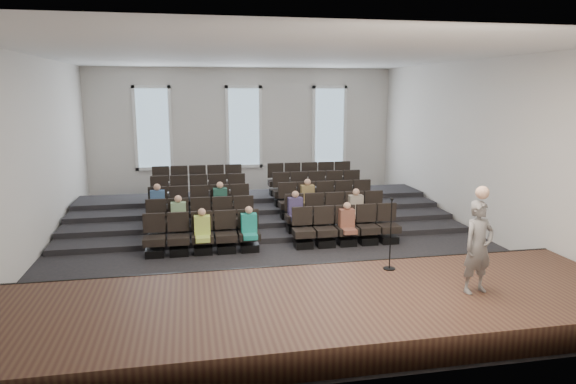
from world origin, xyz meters
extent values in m
plane|color=black|center=(0.00, 0.00, 0.00)|extent=(14.00, 14.00, 0.00)
cube|color=white|center=(0.00, 0.00, 5.01)|extent=(12.00, 14.00, 0.02)
cube|color=silver|center=(0.00, 7.02, 2.50)|extent=(12.00, 0.04, 5.00)
cube|color=silver|center=(0.00, -7.02, 2.50)|extent=(12.00, 0.04, 5.00)
cube|color=silver|center=(-6.02, 0.00, 2.50)|extent=(0.04, 14.00, 5.00)
cube|color=silver|center=(6.02, 0.00, 2.50)|extent=(0.04, 14.00, 5.00)
cube|color=#452D1D|center=(0.00, -5.10, 0.25)|extent=(11.80, 3.60, 0.50)
cube|color=black|center=(0.00, -3.33, 0.25)|extent=(11.80, 0.06, 0.52)
cube|color=black|center=(0.00, 2.33, 0.07)|extent=(11.80, 4.80, 0.15)
cube|color=black|center=(0.00, 2.85, 0.15)|extent=(11.80, 3.75, 0.30)
cube|color=black|center=(0.00, 3.38, 0.22)|extent=(11.80, 2.70, 0.45)
cube|color=black|center=(0.00, 3.90, 0.30)|extent=(11.80, 1.65, 0.60)
cube|color=black|center=(-3.13, -0.60, 0.10)|extent=(0.47, 0.43, 0.20)
cube|color=black|center=(-3.13, -0.60, 0.41)|extent=(0.55, 0.50, 0.19)
cube|color=black|center=(-3.13, -0.39, 0.82)|extent=(0.55, 0.08, 0.50)
cube|color=black|center=(-2.53, -0.60, 0.10)|extent=(0.47, 0.43, 0.20)
cube|color=black|center=(-2.53, -0.60, 0.41)|extent=(0.55, 0.50, 0.19)
cube|color=black|center=(-2.53, -0.39, 0.82)|extent=(0.55, 0.08, 0.50)
cube|color=black|center=(-1.93, -0.60, 0.10)|extent=(0.47, 0.43, 0.20)
cube|color=black|center=(-1.93, -0.60, 0.41)|extent=(0.55, 0.50, 0.19)
cube|color=black|center=(-1.93, -0.39, 0.82)|extent=(0.55, 0.08, 0.50)
cube|color=black|center=(-1.33, -0.60, 0.10)|extent=(0.47, 0.43, 0.20)
cube|color=black|center=(-1.33, -0.60, 0.41)|extent=(0.55, 0.50, 0.19)
cube|color=black|center=(-1.33, -0.39, 0.82)|extent=(0.55, 0.08, 0.50)
cube|color=black|center=(-0.73, -0.60, 0.10)|extent=(0.47, 0.43, 0.20)
cube|color=black|center=(-0.73, -0.60, 0.41)|extent=(0.55, 0.50, 0.19)
cube|color=black|center=(-0.73, -0.39, 0.82)|extent=(0.55, 0.08, 0.50)
cube|color=black|center=(0.73, -0.60, 0.10)|extent=(0.47, 0.43, 0.20)
cube|color=black|center=(0.73, -0.60, 0.41)|extent=(0.55, 0.50, 0.19)
cube|color=black|center=(0.73, -0.39, 0.82)|extent=(0.55, 0.08, 0.50)
cube|color=black|center=(1.33, -0.60, 0.10)|extent=(0.47, 0.43, 0.20)
cube|color=black|center=(1.33, -0.60, 0.41)|extent=(0.55, 0.50, 0.19)
cube|color=black|center=(1.33, -0.39, 0.82)|extent=(0.55, 0.08, 0.50)
cube|color=black|center=(1.93, -0.60, 0.10)|extent=(0.47, 0.43, 0.20)
cube|color=black|center=(1.93, -0.60, 0.41)|extent=(0.55, 0.50, 0.19)
cube|color=black|center=(1.93, -0.39, 0.82)|extent=(0.55, 0.08, 0.50)
cube|color=black|center=(2.53, -0.60, 0.10)|extent=(0.47, 0.43, 0.20)
cube|color=black|center=(2.53, -0.60, 0.41)|extent=(0.55, 0.50, 0.19)
cube|color=black|center=(2.53, -0.39, 0.82)|extent=(0.55, 0.08, 0.50)
cube|color=black|center=(3.13, -0.60, 0.10)|extent=(0.47, 0.43, 0.20)
cube|color=black|center=(3.13, -0.60, 0.41)|extent=(0.55, 0.50, 0.19)
cube|color=black|center=(3.13, -0.39, 0.82)|extent=(0.55, 0.08, 0.50)
cube|color=black|center=(-3.13, 0.45, 0.25)|extent=(0.47, 0.43, 0.20)
cube|color=black|center=(-3.13, 0.45, 0.56)|extent=(0.55, 0.50, 0.19)
cube|color=black|center=(-3.13, 0.66, 0.97)|extent=(0.55, 0.08, 0.50)
cube|color=black|center=(-2.53, 0.45, 0.25)|extent=(0.47, 0.43, 0.20)
cube|color=black|center=(-2.53, 0.45, 0.56)|extent=(0.55, 0.50, 0.19)
cube|color=black|center=(-2.53, 0.66, 0.97)|extent=(0.55, 0.08, 0.50)
cube|color=black|center=(-1.93, 0.45, 0.25)|extent=(0.47, 0.43, 0.20)
cube|color=black|center=(-1.93, 0.45, 0.56)|extent=(0.55, 0.50, 0.19)
cube|color=black|center=(-1.93, 0.66, 0.97)|extent=(0.55, 0.08, 0.50)
cube|color=black|center=(-1.33, 0.45, 0.25)|extent=(0.47, 0.43, 0.20)
cube|color=black|center=(-1.33, 0.45, 0.56)|extent=(0.55, 0.50, 0.19)
cube|color=black|center=(-1.33, 0.66, 0.97)|extent=(0.55, 0.08, 0.50)
cube|color=black|center=(-0.73, 0.45, 0.25)|extent=(0.47, 0.43, 0.20)
cube|color=black|center=(-0.73, 0.45, 0.56)|extent=(0.55, 0.50, 0.19)
cube|color=black|center=(-0.73, 0.66, 0.97)|extent=(0.55, 0.08, 0.50)
cube|color=black|center=(0.73, 0.45, 0.25)|extent=(0.47, 0.43, 0.20)
cube|color=black|center=(0.73, 0.45, 0.56)|extent=(0.55, 0.50, 0.19)
cube|color=black|center=(0.73, 0.66, 0.97)|extent=(0.55, 0.08, 0.50)
cube|color=black|center=(1.33, 0.45, 0.25)|extent=(0.47, 0.43, 0.20)
cube|color=black|center=(1.33, 0.45, 0.56)|extent=(0.55, 0.50, 0.19)
cube|color=black|center=(1.33, 0.66, 0.97)|extent=(0.55, 0.08, 0.50)
cube|color=black|center=(1.93, 0.45, 0.25)|extent=(0.47, 0.43, 0.20)
cube|color=black|center=(1.93, 0.45, 0.56)|extent=(0.55, 0.50, 0.19)
cube|color=black|center=(1.93, 0.66, 0.97)|extent=(0.55, 0.08, 0.50)
cube|color=black|center=(2.53, 0.45, 0.25)|extent=(0.47, 0.43, 0.20)
cube|color=black|center=(2.53, 0.45, 0.56)|extent=(0.55, 0.50, 0.19)
cube|color=black|center=(2.53, 0.66, 0.97)|extent=(0.55, 0.08, 0.50)
cube|color=black|center=(3.13, 0.45, 0.25)|extent=(0.47, 0.43, 0.20)
cube|color=black|center=(3.13, 0.45, 0.56)|extent=(0.55, 0.50, 0.19)
cube|color=black|center=(3.13, 0.66, 0.97)|extent=(0.55, 0.08, 0.50)
cube|color=black|center=(-3.13, 1.50, 0.40)|extent=(0.47, 0.42, 0.20)
cube|color=black|center=(-3.13, 1.50, 0.71)|extent=(0.55, 0.50, 0.19)
cube|color=black|center=(-3.13, 1.71, 1.12)|extent=(0.55, 0.08, 0.50)
cube|color=black|center=(-2.53, 1.50, 0.40)|extent=(0.47, 0.42, 0.20)
cube|color=black|center=(-2.53, 1.50, 0.71)|extent=(0.55, 0.50, 0.19)
cube|color=black|center=(-2.53, 1.71, 1.12)|extent=(0.55, 0.08, 0.50)
cube|color=black|center=(-1.93, 1.50, 0.40)|extent=(0.47, 0.42, 0.20)
cube|color=black|center=(-1.93, 1.50, 0.71)|extent=(0.55, 0.50, 0.19)
cube|color=black|center=(-1.93, 1.71, 1.12)|extent=(0.55, 0.08, 0.50)
cube|color=black|center=(-1.33, 1.50, 0.40)|extent=(0.47, 0.42, 0.20)
cube|color=black|center=(-1.33, 1.50, 0.71)|extent=(0.55, 0.50, 0.19)
cube|color=black|center=(-1.33, 1.71, 1.12)|extent=(0.55, 0.08, 0.50)
cube|color=black|center=(-0.73, 1.50, 0.40)|extent=(0.47, 0.42, 0.20)
cube|color=black|center=(-0.73, 1.50, 0.71)|extent=(0.55, 0.50, 0.19)
cube|color=black|center=(-0.73, 1.71, 1.12)|extent=(0.55, 0.08, 0.50)
cube|color=black|center=(0.73, 1.50, 0.40)|extent=(0.47, 0.42, 0.20)
cube|color=black|center=(0.73, 1.50, 0.71)|extent=(0.55, 0.50, 0.19)
cube|color=black|center=(0.73, 1.71, 1.12)|extent=(0.55, 0.08, 0.50)
cube|color=black|center=(1.33, 1.50, 0.40)|extent=(0.47, 0.42, 0.20)
cube|color=black|center=(1.33, 1.50, 0.71)|extent=(0.55, 0.50, 0.19)
cube|color=black|center=(1.33, 1.71, 1.12)|extent=(0.55, 0.08, 0.50)
cube|color=black|center=(1.93, 1.50, 0.40)|extent=(0.47, 0.42, 0.20)
cube|color=black|center=(1.93, 1.50, 0.71)|extent=(0.55, 0.50, 0.19)
cube|color=black|center=(1.93, 1.71, 1.12)|extent=(0.55, 0.08, 0.50)
cube|color=black|center=(2.53, 1.50, 0.40)|extent=(0.47, 0.42, 0.20)
cube|color=black|center=(2.53, 1.50, 0.71)|extent=(0.55, 0.50, 0.19)
cube|color=black|center=(2.53, 1.71, 1.12)|extent=(0.55, 0.08, 0.50)
cube|color=black|center=(3.13, 1.50, 0.40)|extent=(0.47, 0.42, 0.20)
cube|color=black|center=(3.13, 1.50, 0.71)|extent=(0.55, 0.50, 0.19)
cube|color=black|center=(3.13, 1.71, 1.12)|extent=(0.55, 0.08, 0.50)
cube|color=black|center=(-3.13, 2.55, 0.55)|extent=(0.47, 0.42, 0.20)
cube|color=black|center=(-3.13, 2.55, 0.86)|extent=(0.55, 0.50, 0.19)
cube|color=black|center=(-3.13, 2.76, 1.27)|extent=(0.55, 0.08, 0.50)
cube|color=black|center=(-2.53, 2.55, 0.55)|extent=(0.47, 0.42, 0.20)
cube|color=black|center=(-2.53, 2.55, 0.86)|extent=(0.55, 0.50, 0.19)
cube|color=black|center=(-2.53, 2.76, 1.27)|extent=(0.55, 0.08, 0.50)
cube|color=black|center=(-1.93, 2.55, 0.55)|extent=(0.47, 0.42, 0.20)
cube|color=black|center=(-1.93, 2.55, 0.86)|extent=(0.55, 0.50, 0.19)
cube|color=black|center=(-1.93, 2.76, 1.27)|extent=(0.55, 0.08, 0.50)
cube|color=black|center=(-1.33, 2.55, 0.55)|extent=(0.47, 0.42, 0.20)
cube|color=black|center=(-1.33, 2.55, 0.86)|extent=(0.55, 0.50, 0.19)
cube|color=black|center=(-1.33, 2.76, 1.27)|extent=(0.55, 0.08, 0.50)
cube|color=black|center=(-0.73, 2.55, 0.55)|extent=(0.47, 0.42, 0.20)
cube|color=black|center=(-0.73, 2.55, 0.86)|extent=(0.55, 0.50, 0.19)
cube|color=black|center=(-0.73, 2.76, 1.27)|extent=(0.55, 0.08, 0.50)
cube|color=black|center=(0.73, 2.55, 0.55)|extent=(0.47, 0.42, 0.20)
cube|color=black|center=(0.73, 2.55, 0.86)|extent=(0.55, 0.50, 0.19)
cube|color=black|center=(0.73, 2.76, 1.27)|extent=(0.55, 0.08, 0.50)
cube|color=black|center=(1.33, 2.55, 0.55)|extent=(0.47, 0.42, 0.20)
cube|color=black|center=(1.33, 2.55, 0.86)|extent=(0.55, 0.50, 0.19)
cube|color=black|center=(1.33, 2.76, 1.27)|extent=(0.55, 0.08, 0.50)
cube|color=black|center=(1.93, 2.55, 0.55)|extent=(0.47, 0.42, 0.20)
cube|color=black|center=(1.93, 2.55, 0.86)|extent=(0.55, 0.50, 0.19)
cube|color=black|center=(1.93, 2.76, 1.27)|extent=(0.55, 0.08, 0.50)
cube|color=black|center=(2.53, 2.55, 0.55)|extent=(0.47, 0.42, 0.20)
cube|color=black|center=(2.53, 2.55, 0.86)|extent=(0.55, 0.50, 0.19)
cube|color=black|center=(2.53, 2.76, 1.27)|extent=(0.55, 0.08, 0.50)
cube|color=black|center=(3.13, 2.55, 0.55)|extent=(0.47, 0.42, 0.20)
cube|color=black|center=(3.13, 2.55, 0.86)|extent=(0.55, 0.50, 0.19)
cube|color=black|center=(3.13, 2.76, 1.27)|extent=(0.55, 0.08, 0.50)
cube|color=black|center=(-3.13, 3.60, 0.70)|extent=(0.47, 0.42, 0.20)
cube|color=black|center=(-3.13, 3.60, 1.01)|extent=(0.55, 0.50, 0.19)
cube|color=black|center=(-3.13, 3.81, 1.42)|extent=(0.55, 0.08, 0.50)
cube|color=black|center=(-2.53, 3.60, 0.70)|extent=(0.47, 0.42, 0.20)
cube|color=black|center=(-2.53, 3.60, 1.01)|extent=(0.55, 0.50, 0.19)
cube|color=black|center=(-2.53, 3.81, 1.42)|extent=(0.55, 0.08, 0.50)
cube|color=black|center=(-1.93, 3.60, 0.70)|extent=(0.47, 0.42, 0.20)
cube|color=black|center=(-1.93, 3.60, 1.01)|extent=(0.55, 0.50, 0.19)
cube|color=black|center=(-1.93, 3.81, 1.42)|extent=(0.55, 0.08, 0.50)
cube|color=black|center=(-1.33, 3.60, 0.70)|extent=(0.47, 0.42, 0.20)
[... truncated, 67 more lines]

